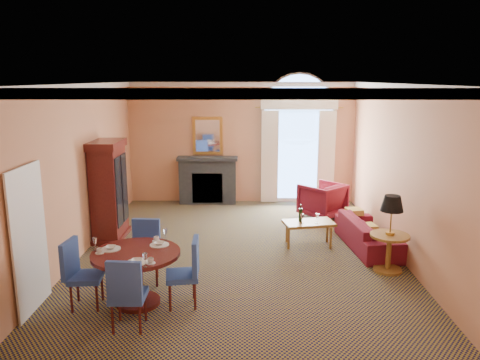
{
  "coord_description": "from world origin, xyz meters",
  "views": [
    {
      "loc": [
        0.11,
        -8.65,
        3.3
      ],
      "look_at": [
        0.0,
        0.5,
        1.3
      ],
      "focal_mm": 35.0,
      "sensor_mm": 36.0,
      "label": 1
    }
  ],
  "objects_px": {
    "dining_table": "(137,266)",
    "coffee_table": "(308,224)",
    "armoire": "(109,192)",
    "side_table": "(391,225)",
    "sofa": "(368,233)",
    "armchair": "(322,200)"
  },
  "relations": [
    {
      "from": "armchair",
      "to": "sofa",
      "type": "bearing_deg",
      "value": 63.57
    },
    {
      "from": "sofa",
      "to": "side_table",
      "type": "height_order",
      "value": "side_table"
    },
    {
      "from": "armoire",
      "to": "sofa",
      "type": "xyz_separation_m",
      "value": [
        5.27,
        -0.51,
        -0.7
      ]
    },
    {
      "from": "armoire",
      "to": "coffee_table",
      "type": "bearing_deg",
      "value": -5.85
    },
    {
      "from": "armoire",
      "to": "armchair",
      "type": "xyz_separation_m",
      "value": [
        4.68,
        1.56,
        -0.57
      ]
    },
    {
      "from": "armoire",
      "to": "armchair",
      "type": "height_order",
      "value": "armoire"
    },
    {
      "from": "dining_table",
      "to": "coffee_table",
      "type": "height_order",
      "value": "dining_table"
    },
    {
      "from": "dining_table",
      "to": "sofa",
      "type": "relative_size",
      "value": 0.65
    },
    {
      "from": "armoire",
      "to": "dining_table",
      "type": "xyz_separation_m",
      "value": [
        1.23,
        -2.95,
        -0.4
      ]
    },
    {
      "from": "sofa",
      "to": "coffee_table",
      "type": "xyz_separation_m",
      "value": [
        -1.18,
        0.1,
        0.17
      ]
    },
    {
      "from": "armchair",
      "to": "coffee_table",
      "type": "relative_size",
      "value": 0.86
    },
    {
      "from": "sofa",
      "to": "coffee_table",
      "type": "bearing_deg",
      "value": 79.41
    },
    {
      "from": "armoire",
      "to": "dining_table",
      "type": "bearing_deg",
      "value": -67.29
    },
    {
      "from": "sofa",
      "to": "coffee_table",
      "type": "distance_m",
      "value": 1.2
    },
    {
      "from": "dining_table",
      "to": "side_table",
      "type": "relative_size",
      "value": 0.98
    },
    {
      "from": "sofa",
      "to": "coffee_table",
      "type": "relative_size",
      "value": 1.87
    },
    {
      "from": "sofa",
      "to": "armchair",
      "type": "height_order",
      "value": "armchair"
    },
    {
      "from": "armoire",
      "to": "side_table",
      "type": "bearing_deg",
      "value": -17.48
    },
    {
      "from": "sofa",
      "to": "armchair",
      "type": "xyz_separation_m",
      "value": [
        -0.59,
        2.08,
        0.13
      ]
    },
    {
      "from": "armoire",
      "to": "sofa",
      "type": "height_order",
      "value": "armoire"
    },
    {
      "from": "armchair",
      "to": "side_table",
      "type": "distance_m",
      "value": 3.33
    },
    {
      "from": "side_table",
      "to": "armchair",
      "type": "bearing_deg",
      "value": 101.1
    }
  ]
}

